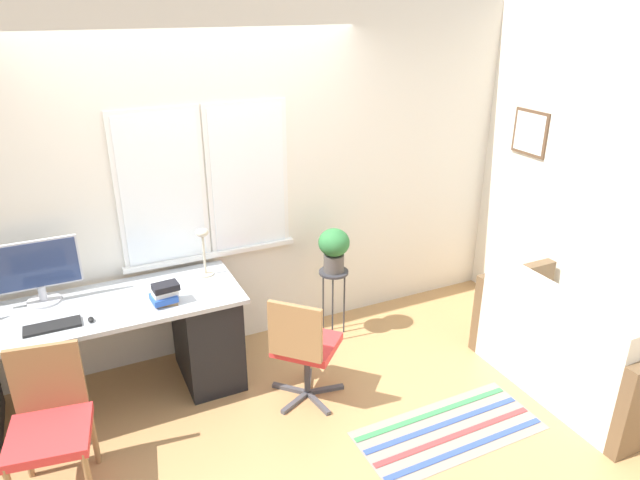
% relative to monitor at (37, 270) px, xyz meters
% --- Properties ---
extents(ground_plane, '(14.00, 14.00, 0.00)m').
position_rel_monitor_xyz_m(ground_plane, '(1.19, -0.57, -1.02)').
color(ground_plane, tan).
extents(wall_back_with_window, '(9.00, 0.12, 2.70)m').
position_rel_monitor_xyz_m(wall_back_with_window, '(1.19, 0.21, 0.33)').
color(wall_back_with_window, white).
rests_on(wall_back_with_window, ground_plane).
extents(wall_right_with_picture, '(0.08, 9.00, 2.70)m').
position_rel_monitor_xyz_m(wall_right_with_picture, '(3.93, -0.57, 0.33)').
color(wall_right_with_picture, white).
rests_on(wall_right_with_picture, ground_plane).
extents(desk, '(2.11, 0.71, 0.78)m').
position_rel_monitor_xyz_m(desk, '(0.22, -0.22, -0.60)').
color(desk, '#B2B7BC').
rests_on(desk, ground_plane).
extents(monitor, '(0.54, 0.22, 0.45)m').
position_rel_monitor_xyz_m(monitor, '(0.00, 0.00, 0.00)').
color(monitor, silver).
rests_on(monitor, desk).
extents(keyboard, '(0.34, 0.13, 0.02)m').
position_rel_monitor_xyz_m(keyboard, '(0.04, -0.38, -0.23)').
color(keyboard, black).
rests_on(keyboard, desk).
extents(mouse, '(0.04, 0.06, 0.03)m').
position_rel_monitor_xyz_m(mouse, '(0.26, -0.41, -0.22)').
color(mouse, black).
rests_on(mouse, desk).
extents(desk_lamp, '(0.12, 0.12, 0.37)m').
position_rel_monitor_xyz_m(desk_lamp, '(1.10, -0.07, 0.01)').
color(desk_lamp, '#BCB299').
rests_on(desk_lamp, desk).
extents(book_stack, '(0.20, 0.17, 0.15)m').
position_rel_monitor_xyz_m(book_stack, '(0.74, -0.38, -0.17)').
color(book_stack, olive).
rests_on(book_stack, desk).
extents(desk_chair_wooden, '(0.50, 0.51, 0.88)m').
position_rel_monitor_xyz_m(desk_chair_wooden, '(-0.05, -0.90, -0.54)').
color(desk_chair_wooden, olive).
rests_on(desk_chair_wooden, ground_plane).
extents(office_chair_swivel, '(0.58, 0.58, 0.86)m').
position_rel_monitor_xyz_m(office_chair_swivel, '(1.57, -0.81, -0.56)').
color(office_chair_swivel, '#47474C').
rests_on(office_chair_swivel, ground_plane).
extents(couch_loveseat, '(0.76, 1.43, 0.86)m').
position_rel_monitor_xyz_m(couch_loveseat, '(3.41, -1.49, -0.72)').
color(couch_loveseat, silver).
rests_on(couch_loveseat, ground_plane).
extents(plant_stand, '(0.24, 0.24, 0.61)m').
position_rel_monitor_xyz_m(plant_stand, '(2.14, -0.13, -0.48)').
color(plant_stand, '#333338').
rests_on(plant_stand, ground_plane).
extents(potted_plant, '(0.25, 0.25, 0.37)m').
position_rel_monitor_xyz_m(potted_plant, '(2.14, -0.13, -0.19)').
color(potted_plant, '#514C47').
rests_on(potted_plant, plant_stand).
extents(floor_rug_striped, '(1.26, 0.55, 0.01)m').
position_rel_monitor_xyz_m(floor_rug_striped, '(2.32, -1.52, -1.01)').
color(floor_rug_striped, gray).
rests_on(floor_rug_striped, ground_plane).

